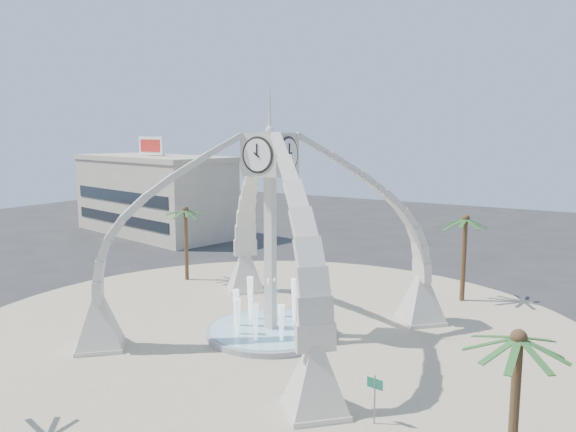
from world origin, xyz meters
The scene contains 9 objects.
ground centered at (0.00, 0.00, 0.00)m, with size 140.00×140.00×0.00m, color #282828.
plaza centered at (0.00, 0.00, 0.03)m, with size 40.00×40.00×0.06m, color #BCAD8B.
clock_tower centered at (0.00, 0.00, 6.49)m, with size 17.94×17.94×16.30m.
fountain centered at (0.00, 0.00, 0.29)m, with size 8.00×8.00×3.62m.
building_nw centered at (-32.00, 22.00, 4.83)m, with size 23.75×13.73×11.90m.
palm_east centered at (15.33, -7.34, 5.13)m, with size 4.25×4.25×5.89m.
palm_west centered at (-13.18, 7.06, 5.90)m, with size 3.82×3.82×6.66m.
palm_north centered at (8.11, 13.28, 6.07)m, with size 4.40×4.40×6.90m.
street_sign centered at (9.72, -6.67, 1.58)m, with size 0.81×0.13×2.21m.
Camera 1 is at (18.39, -27.51, 12.25)m, focal length 35.00 mm.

